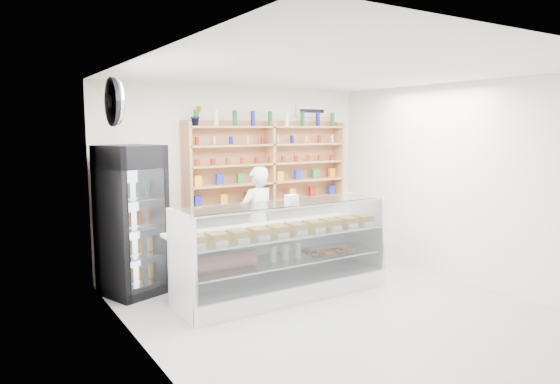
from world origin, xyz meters
TOP-DOWN VIEW (x-y plane):
  - room at (0.00, 0.00)m, footprint 5.00×5.00m
  - display_counter at (-0.23, 0.82)m, footprint 2.82×0.84m
  - shop_worker at (-0.02, 1.86)m, footprint 0.64×0.47m
  - drinks_cooler at (-1.85, 1.93)m, footprint 0.88×0.87m
  - wall_shelving at (0.50, 2.34)m, footprint 2.84×0.28m
  - potted_plant at (-0.75, 2.34)m, footprint 0.17×0.15m
  - security_mirror at (-2.17, 1.20)m, footprint 0.15×0.50m
  - wall_sign at (1.40, 2.47)m, footprint 0.62×0.03m

SIDE VIEW (x-z plane):
  - display_counter at x=-0.23m, z-range -0.27..0.96m
  - shop_worker at x=-0.02m, z-range 0.00..1.61m
  - drinks_cooler at x=-1.85m, z-range 0.00..1.95m
  - room at x=0.00m, z-range -1.10..3.90m
  - wall_shelving at x=0.50m, z-range 0.93..2.26m
  - potted_plant at x=-0.75m, z-range 2.20..2.49m
  - security_mirror at x=-2.17m, z-range 2.20..2.70m
  - wall_sign at x=1.40m, z-range 2.35..2.55m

